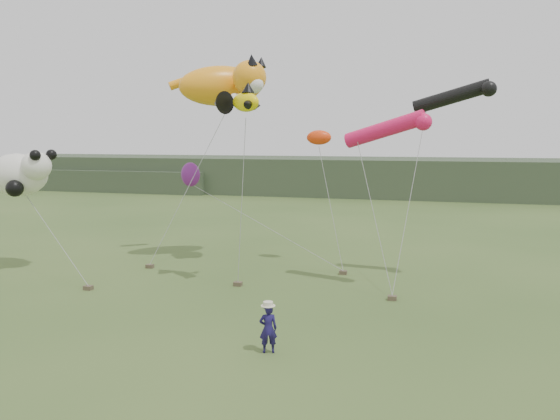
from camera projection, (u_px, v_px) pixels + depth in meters
The scene contains 9 objects.
ground at pixel (224, 323), 18.61m from camera, with size 120.00×120.00×0.00m, color #385123.
headland at pixel (341, 176), 61.90m from camera, with size 90.00×13.00×4.00m.
festival_attendant at pixel (268, 329), 15.95m from camera, with size 0.53×0.35×1.45m, color #1A1349.
sandbag_anchors at pixel (240, 281), 23.77m from camera, with size 12.64×5.65×0.17m.
cat_kite at pixel (227, 85), 26.94m from camera, with size 5.77×4.25×2.46m.
fish_kite at pixel (236, 102), 22.46m from camera, with size 2.65×1.74×1.27m.
tube_kites at pixel (423, 113), 22.75m from camera, with size 6.18×3.48×2.92m.
panda_kite at pixel (21, 174), 25.79m from camera, with size 3.56×2.30×2.21m.
misc_kites at pixel (239, 160), 28.00m from camera, with size 8.05×0.77×2.94m.
Camera 1 is at (6.59, -16.80, 6.27)m, focal length 35.00 mm.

